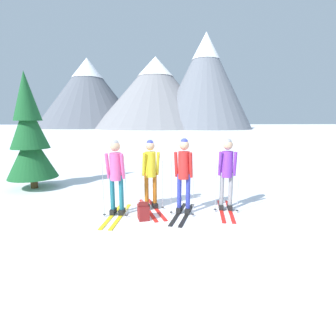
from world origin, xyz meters
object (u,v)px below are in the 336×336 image
skier_in_pink (116,173)px  pine_tree_near (30,136)px  skier_in_yellow (150,170)px  skier_in_red (184,172)px  skier_in_purple (227,171)px  backpack_on_snow_front (143,212)px

skier_in_pink → pine_tree_near: (-3.06, 2.87, 0.71)m
skier_in_pink → skier_in_yellow: bearing=23.3°
skier_in_red → skier_in_purple: (1.12, 0.11, -0.02)m
skier_in_pink → skier_in_purple: skier_in_pink is taller
skier_in_pink → skier_in_red: skier_in_red is taller
pine_tree_near → skier_in_purple: bearing=-26.2°
skier_in_pink → skier_in_yellow: size_ratio=1.02×
skier_in_pink → backpack_on_snow_front: (0.63, -0.38, -0.87)m
skier_in_purple → pine_tree_near: 6.51m
pine_tree_near → backpack_on_snow_front: (3.68, -3.25, -1.58)m
pine_tree_near → backpack_on_snow_front: size_ratio=10.16×
backpack_on_snow_front → skier_in_pink: bearing=148.6°
skier_in_red → backpack_on_snow_front: skier_in_red is taller
pine_tree_near → backpack_on_snow_front: 5.16m
skier_in_yellow → skier_in_red: skier_in_red is taller
skier_in_yellow → skier_in_purple: size_ratio=0.98×
backpack_on_snow_front → pine_tree_near: bearing=138.5°
skier_in_pink → pine_tree_near: size_ratio=0.48×
pine_tree_near → skier_in_red: bearing=-32.4°
skier_in_pink → skier_in_yellow: skier_in_pink is taller
skier_in_purple → pine_tree_near: size_ratio=0.48×
skier_in_yellow → pine_tree_near: (-3.89, 2.51, 0.74)m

